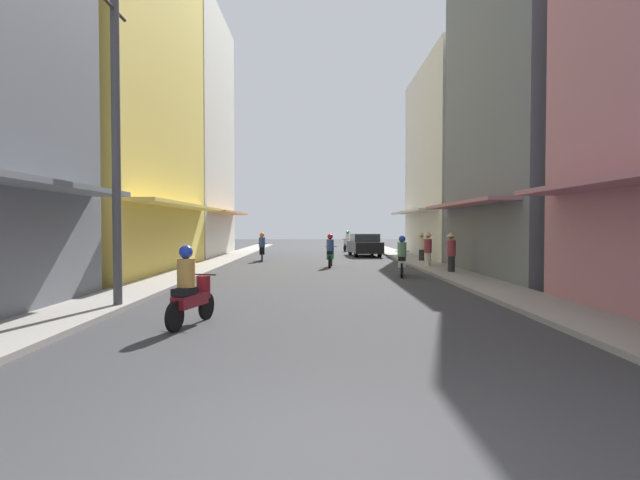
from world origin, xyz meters
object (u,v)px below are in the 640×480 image
object	(u,v)px
pedestrian_crossing	(451,251)
motorbike_white	(402,258)
pedestrian_foreground	(428,248)
motorbike_maroon	(191,290)
motorbike_silver	(347,242)
utility_pole	(116,144)
parked_car	(364,245)
motorbike_green	(330,252)
pedestrian_far	(422,246)
motorbike_black	(262,248)

from	to	relation	value
pedestrian_crossing	motorbike_white	bearing A→B (deg)	-162.79
pedestrian_foreground	motorbike_maroon	bearing A→B (deg)	-120.45
motorbike_silver	pedestrian_foreground	size ratio (longest dim) A/B	1.04
motorbike_silver	utility_pole	xyz separation A→B (m)	(-6.97, -26.52, 3.13)
motorbike_white	parked_car	world-z (taller)	motorbike_white
motorbike_silver	motorbike_green	distance (m)	14.74
pedestrian_far	pedestrian_crossing	world-z (taller)	pedestrian_crossing
motorbike_maroon	pedestrian_far	bearing A→B (deg)	64.10
motorbike_green	utility_pole	xyz separation A→B (m)	(-5.28, -11.88, 3.13)
motorbike_green	parked_car	bearing A→B (deg)	73.97
motorbike_maroon	motorbike_silver	bearing A→B (deg)	80.43
motorbike_maroon	utility_pole	bearing A→B (deg)	139.14
pedestrian_foreground	pedestrian_crossing	distance (m)	2.75
parked_car	motorbike_maroon	bearing A→B (deg)	-103.97
motorbike_green	motorbike_silver	bearing A→B (deg)	83.40
motorbike_black	pedestrian_far	size ratio (longest dim) A/B	1.12
motorbike_green	pedestrian_far	bearing A→B (deg)	29.09
motorbike_maroon	motorbike_silver	world-z (taller)	same
pedestrian_crossing	utility_pole	xyz separation A→B (m)	(-10.01, -8.16, 2.88)
pedestrian_far	parked_car	bearing A→B (deg)	113.45
motorbike_white	motorbike_green	distance (m)	5.10
motorbike_green	pedestrian_foreground	size ratio (longest dim) A/B	1.08
motorbike_black	motorbike_green	bearing A→B (deg)	-47.43
motorbike_maroon	pedestrian_crossing	distance (m)	12.75
motorbike_maroon	motorbike_white	distance (m)	11.02
motorbike_white	pedestrian_far	xyz separation A→B (m)	(2.26, 7.09, 0.21)
motorbike_silver	motorbike_green	world-z (taller)	same
motorbike_white	pedestrian_foreground	xyz separation A→B (m)	(1.76, 3.38, 0.24)
pedestrian_foreground	pedestrian_far	bearing A→B (deg)	82.37
motorbike_white	pedestrian_crossing	distance (m)	2.20
motorbike_black	pedestrian_far	distance (m)	8.70
motorbike_green	utility_pole	distance (m)	13.37
motorbike_silver	pedestrian_crossing	world-z (taller)	pedestrian_crossing
parked_car	pedestrian_foreground	bearing A→B (deg)	-78.13
motorbike_black	utility_pole	xyz separation A→B (m)	(-1.59, -15.90, 3.13)
motorbike_green	pedestrian_foreground	world-z (taller)	pedestrian_foreground
parked_car	pedestrian_far	world-z (taller)	pedestrian_far
motorbike_white	pedestrian_foreground	distance (m)	3.82
utility_pole	motorbike_maroon	bearing A→B (deg)	-40.86
motorbike_green	pedestrian_crossing	bearing A→B (deg)	-38.11
motorbike_silver	motorbike_green	bearing A→B (deg)	-96.60
motorbike_white	motorbike_black	xyz separation A→B (m)	(-6.34, 8.38, 0.00)
motorbike_silver	pedestrian_crossing	bearing A→B (deg)	-80.59
pedestrian_foreground	utility_pole	world-z (taller)	utility_pole
motorbike_white	motorbike_green	size ratio (longest dim) A/B	0.99
motorbike_maroon	motorbike_white	size ratio (longest dim) A/B	0.99
motorbike_white	pedestrian_foreground	bearing A→B (deg)	62.41
pedestrian_crossing	pedestrian_far	bearing A→B (deg)	88.43
motorbike_silver	pedestrian_foreground	distance (m)	15.86
motorbike_maroon	pedestrian_foreground	bearing A→B (deg)	59.55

